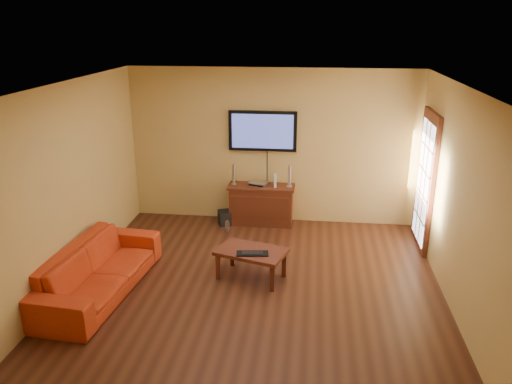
% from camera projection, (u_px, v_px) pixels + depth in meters
% --- Properties ---
extents(ground_plane, '(5.00, 5.00, 0.00)m').
position_uv_depth(ground_plane, '(255.00, 288.00, 6.76)').
color(ground_plane, '#371B0F').
rests_on(ground_plane, ground).
extents(room_walls, '(5.00, 5.00, 5.00)m').
position_uv_depth(room_walls, '(261.00, 156.00, 6.80)').
color(room_walls, tan).
rests_on(room_walls, ground).
extents(french_door, '(0.07, 1.02, 2.22)m').
position_uv_depth(french_door, '(425.00, 183.00, 7.74)').
color(french_door, '#471C10').
rests_on(french_door, ground).
extents(media_console, '(1.16, 0.44, 0.71)m').
position_uv_depth(media_console, '(261.00, 205.00, 8.80)').
color(media_console, '#471C10').
rests_on(media_console, ground).
extents(television, '(1.17, 0.08, 0.69)m').
position_uv_depth(television, '(263.00, 131.00, 8.55)').
color(television, black).
rests_on(television, ground).
extents(coffee_table, '(1.06, 0.81, 0.43)m').
position_uv_depth(coffee_table, '(251.00, 254.00, 6.92)').
color(coffee_table, '#471C10').
rests_on(coffee_table, ground).
extents(sofa, '(0.83, 2.26, 0.87)m').
position_uv_depth(sofa, '(97.00, 262.00, 6.53)').
color(sofa, red).
rests_on(sofa, ground).
extents(speaker_left, '(0.10, 0.10, 0.36)m').
position_uv_depth(speaker_left, '(234.00, 175.00, 8.70)').
color(speaker_left, silver).
rests_on(speaker_left, media_console).
extents(speaker_right, '(0.10, 0.10, 0.37)m').
position_uv_depth(speaker_right, '(290.00, 177.00, 8.59)').
color(speaker_right, silver).
rests_on(speaker_right, media_console).
extents(av_receiver, '(0.37, 0.31, 0.07)m').
position_uv_depth(av_receiver, '(259.00, 184.00, 8.66)').
color(av_receiver, silver).
rests_on(av_receiver, media_console).
extents(game_console, '(0.06, 0.16, 0.21)m').
position_uv_depth(game_console, '(275.00, 181.00, 8.61)').
color(game_console, white).
rests_on(game_console, media_console).
extents(subwoofer, '(0.32, 0.32, 0.25)m').
position_uv_depth(subwoofer, '(226.00, 218.00, 8.83)').
color(subwoofer, black).
rests_on(subwoofer, ground).
extents(bottle, '(0.07, 0.07, 0.21)m').
position_uv_depth(bottle, '(227.00, 226.00, 8.52)').
color(bottle, white).
rests_on(bottle, ground).
extents(keyboard, '(0.45, 0.21, 0.03)m').
position_uv_depth(keyboard, '(252.00, 253.00, 6.78)').
color(keyboard, black).
rests_on(keyboard, coffee_table).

